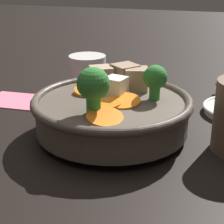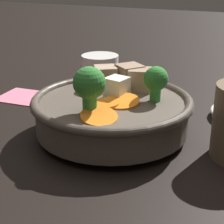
{
  "view_description": "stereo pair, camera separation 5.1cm",
  "coord_description": "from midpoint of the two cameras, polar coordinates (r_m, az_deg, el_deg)",
  "views": [
    {
      "loc": [
        0.14,
        -0.46,
        0.23
      ],
      "look_at": [
        0.0,
        0.0,
        0.04
      ],
      "focal_mm": 60.0,
      "sensor_mm": 36.0,
      "label": 1
    },
    {
      "loc": [
        0.19,
        -0.44,
        0.23
      ],
      "look_at": [
        0.0,
        0.0,
        0.04
      ],
      "focal_mm": 60.0,
      "sensor_mm": 36.0,
      "label": 2
    }
  ],
  "objects": [
    {
      "name": "tea_cup",
      "position": [
        0.73,
        -5.77,
        6.2
      ],
      "size": [
        0.07,
        0.07,
        0.06
      ],
      "color": "white",
      "rests_on": "ground_plane"
    },
    {
      "name": "napkin",
      "position": [
        0.68,
        -16.14,
        1.68
      ],
      "size": [
        0.11,
        0.08,
        0.0
      ],
      "color": "#D16B84",
      "rests_on": "ground_plane"
    },
    {
      "name": "ground_plane",
      "position": [
        0.53,
        -2.79,
        -3.59
      ],
      "size": [
        3.0,
        3.0,
        0.0
      ],
      "primitive_type": "plane",
      "color": "black"
    },
    {
      "name": "stirfry_bowl",
      "position": [
        0.51,
        -2.81,
        0.35
      ],
      "size": [
        0.22,
        0.22,
        0.11
      ],
      "color": "#51473D",
      "rests_on": "ground_plane"
    }
  ]
}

